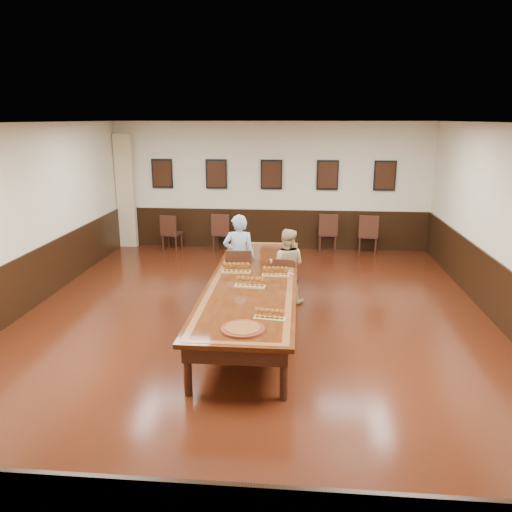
# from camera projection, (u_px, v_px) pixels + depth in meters

# --- Properties ---
(floor) EXTENTS (8.00, 10.00, 0.02)m
(floor) POSITION_uv_depth(u_px,v_px,m) (253.00, 323.00, 8.28)
(floor) COLOR black
(floor) RESTS_ON ground
(ceiling) EXTENTS (8.00, 10.00, 0.02)m
(ceiling) POSITION_uv_depth(u_px,v_px,m) (253.00, 122.00, 7.42)
(ceiling) COLOR white
(ceiling) RESTS_ON floor
(wall_back) EXTENTS (8.00, 0.02, 3.20)m
(wall_back) POSITION_uv_depth(u_px,v_px,m) (271.00, 186.00, 12.66)
(wall_back) COLOR beige
(wall_back) RESTS_ON floor
(wall_front) EXTENTS (8.00, 0.02, 3.20)m
(wall_front) POSITION_uv_depth(u_px,v_px,m) (177.00, 401.00, 3.04)
(wall_front) COLOR beige
(wall_front) RESTS_ON floor
(wall_left) EXTENTS (0.02, 10.00, 3.20)m
(wall_left) POSITION_uv_depth(u_px,v_px,m) (10.00, 223.00, 8.18)
(wall_left) COLOR beige
(wall_left) RESTS_ON floor
(chair_man) EXTENTS (0.51, 0.55, 1.00)m
(chair_man) POSITION_uv_depth(u_px,v_px,m) (239.00, 274.00, 9.16)
(chair_man) COLOR black
(chair_man) RESTS_ON floor
(chair_woman) EXTENTS (0.48, 0.51, 0.88)m
(chair_woman) POSITION_uv_depth(u_px,v_px,m) (286.00, 280.00, 9.00)
(chair_woman) COLOR black
(chair_woman) RESTS_ON floor
(spare_chair_a) EXTENTS (0.51, 0.54, 0.92)m
(spare_chair_a) POSITION_uv_depth(u_px,v_px,m) (172.00, 232.00, 12.69)
(spare_chair_a) COLOR black
(spare_chair_a) RESTS_ON floor
(spare_chair_b) EXTENTS (0.51, 0.54, 0.97)m
(spare_chair_b) POSITION_uv_depth(u_px,v_px,m) (223.00, 232.00, 12.60)
(spare_chair_b) COLOR black
(spare_chair_b) RESTS_ON floor
(spare_chair_c) EXTENTS (0.46, 0.51, 0.98)m
(spare_chair_c) POSITION_uv_depth(u_px,v_px,m) (327.00, 232.00, 12.57)
(spare_chair_c) COLOR black
(spare_chair_c) RESTS_ON floor
(spare_chair_d) EXTENTS (0.52, 0.56, 1.00)m
(spare_chair_d) POSITION_uv_depth(u_px,v_px,m) (368.00, 234.00, 12.33)
(spare_chair_d) COLOR black
(spare_chair_d) RESTS_ON floor
(person_man) EXTENTS (0.61, 0.43, 1.60)m
(person_man) POSITION_uv_depth(u_px,v_px,m) (239.00, 257.00, 9.18)
(person_man) COLOR #4C7DBE
(person_man) RESTS_ON floor
(person_woman) EXTENTS (0.75, 0.63, 1.37)m
(person_woman) POSITION_uv_depth(u_px,v_px,m) (287.00, 266.00, 9.02)
(person_woman) COLOR tan
(person_woman) RESTS_ON floor
(pink_phone) EXTENTS (0.13, 0.15, 0.01)m
(pink_phone) POSITION_uv_depth(u_px,v_px,m) (291.00, 274.00, 8.34)
(pink_phone) COLOR #DF4A82
(pink_phone) RESTS_ON conference_table
(curtain) EXTENTS (0.45, 0.18, 2.90)m
(curtain) POSITION_uv_depth(u_px,v_px,m) (126.00, 191.00, 12.83)
(curtain) COLOR tan
(curtain) RESTS_ON floor
(wainscoting) EXTENTS (8.00, 10.00, 1.00)m
(wainscoting) POSITION_uv_depth(u_px,v_px,m) (253.00, 294.00, 8.14)
(wainscoting) COLOR black
(wainscoting) RESTS_ON floor
(conference_table) EXTENTS (1.40, 5.00, 0.76)m
(conference_table) POSITION_uv_depth(u_px,v_px,m) (253.00, 287.00, 8.11)
(conference_table) COLOR black
(conference_table) RESTS_ON floor
(posters) EXTENTS (6.14, 0.04, 0.74)m
(posters) POSITION_uv_depth(u_px,v_px,m) (271.00, 175.00, 12.51)
(posters) COLOR black
(posters) RESTS_ON wall_back
(flight_a) EXTENTS (0.50, 0.17, 0.18)m
(flight_a) POSITION_uv_depth(u_px,v_px,m) (236.00, 268.00, 8.38)
(flight_a) COLOR olive
(flight_a) RESTS_ON conference_table
(flight_b) EXTENTS (0.45, 0.14, 0.17)m
(flight_b) POSITION_uv_depth(u_px,v_px,m) (276.00, 272.00, 8.20)
(flight_b) COLOR olive
(flight_b) RESTS_ON conference_table
(flight_c) EXTENTS (0.49, 0.19, 0.18)m
(flight_c) POSITION_uv_depth(u_px,v_px,m) (250.00, 282.00, 7.66)
(flight_c) COLOR olive
(flight_c) RESTS_ON conference_table
(flight_d) EXTENTS (0.43, 0.18, 0.16)m
(flight_d) POSITION_uv_depth(u_px,v_px,m) (270.00, 315.00, 6.42)
(flight_d) COLOR olive
(flight_d) RESTS_ON conference_table
(red_plate_grp) EXTENTS (0.19, 0.19, 0.02)m
(red_plate_grp) POSITION_uv_depth(u_px,v_px,m) (259.00, 279.00, 8.04)
(red_plate_grp) COLOR #B11E0B
(red_plate_grp) RESTS_ON conference_table
(carved_platter) EXTENTS (0.64, 0.64, 0.04)m
(carved_platter) POSITION_uv_depth(u_px,v_px,m) (243.00, 329.00, 6.11)
(carved_platter) COLOR #521910
(carved_platter) RESTS_ON conference_table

